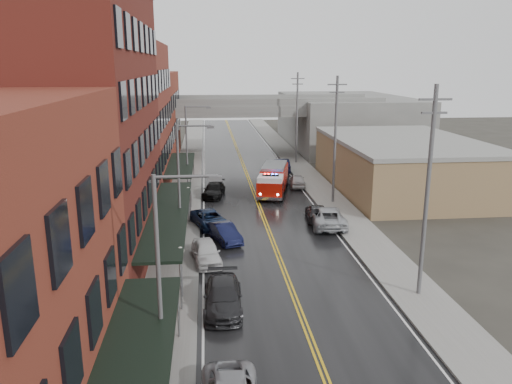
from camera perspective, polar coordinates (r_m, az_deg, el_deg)
road at (r=42.71m, az=1.01°, el=-3.30°), size 11.00×160.00×0.02m
sidewalk_left at (r=42.49m, az=-8.84°, el=-3.47°), size 3.00×160.00×0.15m
sidewalk_right at (r=44.11m, az=10.48°, el=-2.88°), size 3.00×160.00×0.15m
curb_left at (r=42.43m, az=-6.61°, el=-3.42°), size 0.30×160.00×0.15m
curb_right at (r=43.69m, az=8.39°, el=-2.96°), size 0.30×160.00×0.15m
brick_building_b at (r=34.70m, az=-20.01°, el=6.94°), size 9.00×20.00×18.00m
brick_building_c at (r=51.90m, az=-15.26°, el=7.82°), size 9.00×15.00×15.00m
brick_building_far at (r=69.29m, az=-12.87°, el=8.24°), size 9.00×20.00×12.00m
tan_building at (r=55.53m, az=16.41°, el=2.91°), size 14.00×22.00×5.00m
right_far_block at (r=84.06m, az=10.15°, el=8.02°), size 18.00×30.00×8.00m
awning_0 at (r=17.74m, az=-14.32°, el=-20.39°), size 2.60×16.00×3.09m
awning_1 at (r=34.97m, az=-9.90°, el=-2.43°), size 2.60×18.00×3.09m
awning_2 at (r=51.95m, az=-8.59°, el=3.13°), size 2.60×13.00×3.09m
globe_lamp_1 at (r=28.53m, az=-8.59°, el=-7.74°), size 0.44×0.44×3.12m
globe_lamp_2 at (r=41.82m, az=-7.72°, el=-0.53°), size 0.44×0.44×3.12m
street_lamp_0 at (r=20.07m, az=-10.38°, el=-8.71°), size 2.64×0.22×9.00m
street_lamp_1 at (r=35.32m, az=-8.42°, el=1.48°), size 2.64×0.22×9.00m
street_lamp_2 at (r=51.04m, az=-7.65°, el=5.47°), size 2.64×0.22×9.00m
utility_pole_0 at (r=28.88m, az=19.01°, el=0.23°), size 1.80×0.24×12.00m
utility_pole_1 at (r=47.44m, az=9.04°, el=6.12°), size 1.80×0.24×12.00m
utility_pole_2 at (r=66.84m, az=4.70°, el=8.60°), size 1.80×0.24×12.00m
overpass at (r=72.91m, az=-1.94°, el=8.87°), size 40.00×10.00×7.50m
fire_truck at (r=51.24m, az=1.98°, el=1.49°), size 4.54×8.22×2.87m
parked_car_left_3 at (r=27.74m, az=-3.81°, el=-11.83°), size 2.23×5.15×1.48m
parked_car_left_4 at (r=33.90m, az=-5.71°, el=-6.87°), size 2.29×4.51×1.47m
parked_car_left_5 at (r=37.70m, az=-3.60°, el=-4.68°), size 2.72×4.40×1.37m
parked_car_left_6 at (r=41.10m, az=-5.34°, el=-3.11°), size 3.62×5.28×1.34m
parked_car_left_7 at (r=50.47m, az=-4.83°, el=0.23°), size 2.69×4.98×1.37m
parked_car_right_0 at (r=41.60m, az=8.08°, el=-2.78°), size 3.08×5.97×1.61m
parked_car_right_1 at (r=43.07m, az=6.99°, el=-2.34°), size 2.42×4.77×1.33m
parked_car_right_2 at (r=54.51m, az=4.72°, el=1.31°), size 2.03×4.23×1.40m
parked_car_right_3 at (r=62.14m, az=2.90°, el=3.08°), size 1.88×5.03×1.64m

